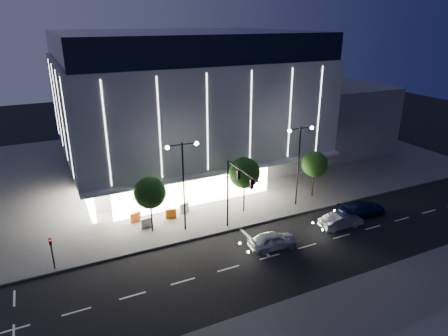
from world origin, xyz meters
TOP-DOWN VIEW (x-y plane):
  - ground at (0.00, 0.00)m, footprint 160.00×160.00m
  - sidewalk_museum at (5.00, 24.00)m, footprint 70.00×40.00m
  - sidewalk_near at (5.00, -12.00)m, footprint 70.00×10.00m
  - museum at (2.98, 22.31)m, footprint 30.00×25.80m
  - annex_building at (26.00, 24.00)m, footprint 16.00×20.00m
  - traffic_mast at (1.00, 3.34)m, footprint 0.33×5.89m
  - street_lamp_west at (-3.00, 6.00)m, footprint 3.16×0.36m
  - street_lamp_east at (10.00, 6.00)m, footprint 3.16×0.36m
  - ped_signal_far at (-15.00, 4.50)m, footprint 0.22×0.24m
  - tree_left at (-5.97, 7.02)m, footprint 3.02×3.02m
  - tree_mid at (4.03, 7.02)m, footprint 3.25×3.25m
  - tree_right at (13.03, 7.02)m, footprint 2.91×2.91m
  - car_lead at (3.00, -0.37)m, footprint 4.66×2.20m
  - car_second at (11.08, -0.06)m, footprint 4.56×1.72m
  - car_third at (14.78, 0.99)m, footprint 5.36×2.26m
  - barrier_a at (-7.00, 9.56)m, footprint 1.12×0.61m
  - barrier_b at (-6.32, 7.98)m, footprint 1.13×0.43m
  - barrier_c at (-3.53, 8.81)m, footprint 1.13×0.44m
  - barrier_d at (-1.83, 9.50)m, footprint 1.13×0.52m

SIDE VIEW (x-z plane):
  - ground at x=0.00m, z-range 0.00..0.00m
  - sidewalk_museum at x=5.00m, z-range 0.00..0.15m
  - sidewalk_near at x=5.00m, z-range 0.00..0.15m
  - barrier_a at x=-7.00m, z-range 0.15..1.15m
  - barrier_b at x=-6.32m, z-range 0.15..1.15m
  - barrier_c at x=-3.53m, z-range 0.15..1.15m
  - barrier_d at x=-1.83m, z-range 0.15..1.15m
  - car_second at x=11.08m, z-range 0.00..1.49m
  - car_lead at x=3.00m, z-range 0.00..1.54m
  - car_third at x=14.78m, z-range 0.00..1.54m
  - ped_signal_far at x=-15.00m, z-range 0.39..3.39m
  - tree_right at x=13.03m, z-range 1.13..6.64m
  - tree_left at x=-5.97m, z-range 1.17..6.90m
  - tree_mid at x=4.03m, z-range 1.26..7.41m
  - annex_building at x=26.00m, z-range 0.00..10.00m
  - traffic_mast at x=1.00m, z-range 1.49..8.56m
  - street_lamp_west at x=-3.00m, z-range 1.46..10.46m
  - street_lamp_east at x=10.00m, z-range 1.46..10.46m
  - museum at x=2.98m, z-range 0.27..18.27m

